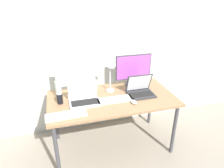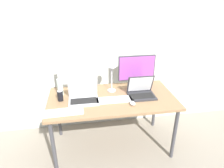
{
  "view_description": "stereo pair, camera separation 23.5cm",
  "coord_description": "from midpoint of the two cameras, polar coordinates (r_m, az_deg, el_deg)",
  "views": [
    {
      "loc": [
        -0.58,
        -2.05,
        1.92
      ],
      "look_at": [
        0.0,
        0.0,
        0.92
      ],
      "focal_mm": 32.0,
      "sensor_mm": 36.0,
      "label": 1
    },
    {
      "loc": [
        -0.35,
        -2.1,
        1.92
      ],
      "look_at": [
        0.0,
        0.0,
        0.92
      ],
      "focal_mm": 32.0,
      "sensor_mm": 36.0,
      "label": 2
    }
  ],
  "objects": [
    {
      "name": "ground_plane",
      "position": [
        2.86,
        -2.46,
        -16.98
      ],
      "size": [
        16.0,
        16.0,
        0.0
      ],
      "primitive_type": "plane",
      "color": "gray"
    },
    {
      "name": "wall_back",
      "position": [
        2.78,
        -5.85,
        12.1
      ],
      "size": [
        7.0,
        0.08,
        2.6
      ],
      "primitive_type": "cube",
      "color": "silver",
      "rests_on": "ground"
    },
    {
      "name": "work_desk",
      "position": [
        2.46,
        -2.74,
        -5.2
      ],
      "size": [
        1.53,
        0.79,
        0.74
      ],
      "color": "#424247",
      "rests_on": "ground"
    },
    {
      "name": "monitor_left",
      "position": [
        2.55,
        -12.94,
        1.73
      ],
      "size": [
        0.49,
        0.21,
        0.37
      ],
      "color": "silver",
      "rests_on": "work_desk"
    },
    {
      "name": "monitor_center",
      "position": [
        2.67,
        3.64,
        4.15
      ],
      "size": [
        0.49,
        0.21,
        0.43
      ],
      "color": "#38383D",
      "rests_on": "work_desk"
    },
    {
      "name": "laptop_silver",
      "position": [
        2.35,
        -10.93,
        -3.87
      ],
      "size": [
        0.34,
        0.26,
        0.26
      ],
      "color": "silver",
      "rests_on": "work_desk"
    },
    {
      "name": "laptop_secondary",
      "position": [
        2.49,
        5.38,
        -1.75
      ],
      "size": [
        0.32,
        0.25,
        0.25
      ],
      "color": "#2D2D33",
      "rests_on": "work_desk"
    },
    {
      "name": "keyboard_main",
      "position": [
        2.36,
        -1.84,
        -4.55
      ],
      "size": [
        0.44,
        0.15,
        0.02
      ],
      "primitive_type": "cube",
      "rotation": [
        0.0,
        0.0,
        -0.02
      ],
      "color": "white",
      "rests_on": "work_desk"
    },
    {
      "name": "keyboard_aux",
      "position": [
        2.17,
        -16.05,
        -8.64
      ],
      "size": [
        0.43,
        0.15,
        0.02
      ],
      "primitive_type": "cube",
      "rotation": [
        0.0,
        0.0,
        0.04
      ],
      "color": "white",
      "rests_on": "work_desk"
    },
    {
      "name": "mouse_by_keyboard",
      "position": [
        2.3,
        3.34,
        -5.23
      ],
      "size": [
        0.07,
        0.1,
        0.04
      ],
      "primitive_type": "ellipsoid",
      "rotation": [
        0.0,
        0.0,
        0.13
      ],
      "color": "silver",
      "rests_on": "work_desk"
    },
    {
      "name": "water_bottle",
      "position": [
        2.48,
        -17.73,
        -1.33
      ],
      "size": [
        0.07,
        0.07,
        0.27
      ],
      "color": "silver",
      "rests_on": "work_desk"
    },
    {
      "name": "soda_can_near_keyboard",
      "position": [
        2.39,
        -17.45,
        -4.05
      ],
      "size": [
        0.07,
        0.07,
        0.13
      ],
      "color": "black",
      "rests_on": "work_desk"
    },
    {
      "name": "desk_lamp",
      "position": [
        2.42,
        -3.07,
        3.98
      ],
      "size": [
        0.11,
        0.18,
        0.45
      ],
      "color": "#B7B7BC",
      "rests_on": "work_desk"
    }
  ]
}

